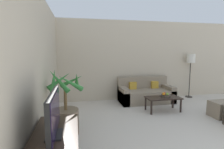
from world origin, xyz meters
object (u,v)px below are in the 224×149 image
Objects in this scene: fruit_bowl at (165,96)px; ottoman at (222,109)px; potted_palm at (66,113)px; coffee_table at (163,99)px; sofa_loveseat at (146,94)px; orange_fruit at (164,94)px; floor_lamp at (191,61)px; television at (54,114)px; apple_green at (167,94)px; apple_red at (164,93)px.

ottoman is at bearing -31.26° from fruit_bowl.
coffee_table is (2.57, 0.87, -0.09)m from potted_palm.
orange_fruit is at bearing -83.87° from sofa_loveseat.
floor_lamp is 6.02× the size of fruit_bowl.
floor_lamp is at bearing 77.69° from ottoman.
ottoman is (3.88, 1.55, -0.71)m from television.
orange_fruit reaches higher than apple_green.
sofa_loveseat is 2.18m from ottoman.
floor_lamp is (4.25, 2.08, 0.89)m from potted_palm.
fruit_bowl is (0.07, 0.00, 0.09)m from coffee_table.
orange_fruit is at bearing -143.55° from floor_lamp.
orange_fruit is (2.56, 0.84, 0.07)m from potted_palm.
sofa_loveseat reaches higher than ottoman.
sofa_loveseat is 1.03m from orange_fruit.
sofa_loveseat is 6.67× the size of fruit_bowl.
apple_red is at bearing 19.37° from potted_palm.
television is 4.15m from sofa_loveseat.
coffee_table is at bearing -83.43° from sofa_loveseat.
television is 3.55m from fruit_bowl.
ottoman is (3.83, 0.15, -0.23)m from potted_palm.
orange_fruit reaches higher than coffee_table.
coffee_table is 0.11m from fruit_bowl.
sofa_loveseat is 3.06× the size of ottoman.
floor_lamp is 2.25m from orange_fruit.
potted_palm is 2.78m from fruit_bowl.
apple_red is at bearing 39.49° from coffee_table.
floor_lamp is 2.76× the size of ottoman.
television reaches higher than apple_green.
coffee_table is (-1.68, -1.21, -0.98)m from floor_lamp.
television is 0.91× the size of coffee_table.
apple_green is (2.67, 0.82, 0.06)m from potted_palm.
fruit_bowl is 0.46× the size of ottoman.
television reaches higher than fruit_bowl.
orange_fruit is (-0.07, -0.04, 0.07)m from fruit_bowl.
ottoman is at bearing 21.77° from television.
apple_green is at bearing -6.46° from orange_fruit.
apple_green is (-1.58, -1.26, -0.83)m from floor_lamp.
sofa_loveseat is 0.98m from coffee_table.
potted_palm is at bearing -177.77° from ottoman.
television reaches higher than sofa_loveseat.
orange_fruit is at bearing -128.87° from apple_red.
apple_red reaches higher than coffee_table.
coffee_table is 0.19m from apple_green.
apple_green is at bearing -78.14° from sofa_loveseat.
potted_palm reaches higher than ottoman.
apple_red is 0.94× the size of apple_green.
fruit_bowl is 0.09m from apple_green.
sofa_loveseat is 21.61× the size of orange_fruit.
television reaches higher than ottoman.
apple_green is 0.11m from orange_fruit.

